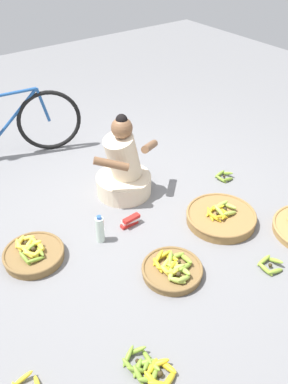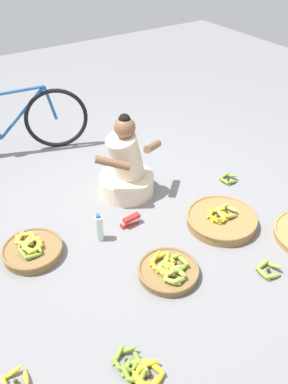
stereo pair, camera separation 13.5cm
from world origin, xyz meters
name	(u,v)px [view 2 (the right image)]	position (x,y,z in m)	size (l,w,h in m)	color
ground_plane	(132,212)	(0.00, 0.00, 0.00)	(10.00, 10.00, 0.00)	slate
vendor_woman_front	(126,169)	(0.13, 0.30, 0.26)	(0.74, 0.52, 0.81)	beige
bicycle_leaning	(7,123)	(-0.54, 1.62, 0.36)	(1.63, 0.57, 0.73)	black
banana_basket_mid_right	(222,219)	(0.56, -0.56, 0.05)	(0.61, 0.61, 0.16)	olive
banana_basket_mid_left	(169,270)	(-0.16, -0.79, 0.05)	(0.46, 0.46, 0.15)	brown
banana_basket_back_right	(32,250)	(-0.94, -0.02, 0.05)	(0.48, 0.48, 0.14)	brown
loose_bananas_near_vendor	(15,381)	(-1.41, -0.98, 0.03)	(0.17, 0.17, 0.08)	yellow
loose_bananas_front_right	(139,369)	(-0.77, -1.31, 0.03)	(0.26, 0.36, 0.09)	gold
loose_bananas_front_center	(228,179)	(1.07, -0.10, 0.03)	(0.18, 0.17, 0.08)	olive
loose_bananas_front_left	(268,270)	(0.48, -1.18, 0.03)	(0.18, 0.17, 0.08)	#8CAD38
water_bottle	(99,228)	(-0.41, -0.15, 0.12)	(0.07, 0.07, 0.26)	silver
packet_carton_stack	(130,220)	(-0.10, -0.13, 0.04)	(0.18, 0.08, 0.09)	red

